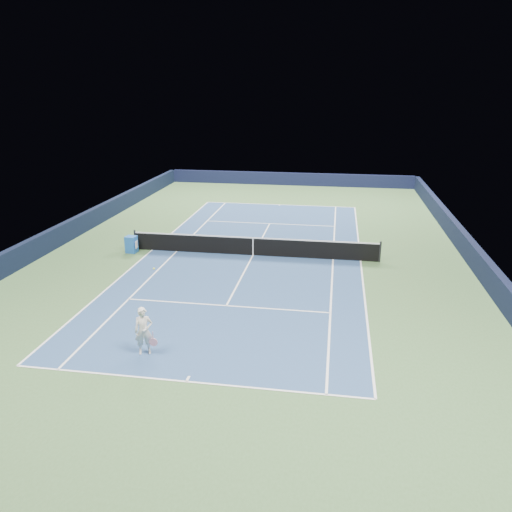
# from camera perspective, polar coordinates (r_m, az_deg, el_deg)

# --- Properties ---
(ground) EXTENTS (40.00, 40.00, 0.00)m
(ground) POSITION_cam_1_polar(r_m,az_deg,el_deg) (25.87, -0.34, 0.08)
(ground) COLOR #3A5B31
(ground) RESTS_ON ground
(wall_far) EXTENTS (22.00, 0.35, 1.10)m
(wall_far) POSITION_cam_1_polar(r_m,az_deg,el_deg) (44.85, 3.93, 8.78)
(wall_far) COLOR black
(wall_far) RESTS_ON ground
(wall_right) EXTENTS (0.35, 40.00, 1.10)m
(wall_right) POSITION_cam_1_polar(r_m,az_deg,el_deg) (26.25, 23.65, -0.00)
(wall_right) COLOR black
(wall_right) RESTS_ON ground
(wall_left) EXTENTS (0.35, 40.00, 1.10)m
(wall_left) POSITION_cam_1_polar(r_m,az_deg,el_deg) (29.43, -21.62, 2.18)
(wall_left) COLOR black
(wall_left) RESTS_ON ground
(court_surface) EXTENTS (10.97, 23.77, 0.01)m
(court_surface) POSITION_cam_1_polar(r_m,az_deg,el_deg) (25.87, -0.34, 0.09)
(court_surface) COLOR navy
(court_surface) RESTS_ON ground
(baseline_far) EXTENTS (10.97, 0.08, 0.00)m
(baseline_far) POSITION_cam_1_polar(r_m,az_deg,el_deg) (37.21, 2.72, 5.88)
(baseline_far) COLOR white
(baseline_far) RESTS_ON ground
(baseline_near) EXTENTS (10.97, 0.08, 0.00)m
(baseline_near) POSITION_cam_1_polar(r_m,az_deg,el_deg) (15.36, -7.97, -14.02)
(baseline_near) COLOR white
(baseline_near) RESTS_ON ground
(sideline_doubles_right) EXTENTS (0.08, 23.77, 0.00)m
(sideline_doubles_right) POSITION_cam_1_polar(r_m,az_deg,el_deg) (25.58, 11.87, -0.53)
(sideline_doubles_right) COLOR white
(sideline_doubles_right) RESTS_ON ground
(sideline_doubles_left) EXTENTS (0.08, 23.77, 0.00)m
(sideline_doubles_left) POSITION_cam_1_polar(r_m,az_deg,el_deg) (27.28, -11.78, 0.69)
(sideline_doubles_left) COLOR white
(sideline_doubles_left) RESTS_ON ground
(sideline_singles_right) EXTENTS (0.08, 23.77, 0.00)m
(sideline_singles_right) POSITION_cam_1_polar(r_m,az_deg,el_deg) (25.54, 8.80, -0.37)
(sideline_singles_right) COLOR white
(sideline_singles_right) RESTS_ON ground
(sideline_singles_left) EXTENTS (0.08, 23.77, 0.00)m
(sideline_singles_left) POSITION_cam_1_polar(r_m,az_deg,el_deg) (26.83, -9.04, 0.55)
(sideline_singles_left) COLOR white
(sideline_singles_left) RESTS_ON ground
(service_line_far) EXTENTS (8.23, 0.08, 0.00)m
(service_line_far) POSITION_cam_1_polar(r_m,az_deg,el_deg) (31.93, 1.57, 3.73)
(service_line_far) COLOR white
(service_line_far) RESTS_ON ground
(service_line_near) EXTENTS (8.23, 0.08, 0.00)m
(service_line_near) POSITION_cam_1_polar(r_m,az_deg,el_deg) (20.02, -3.41, -5.69)
(service_line_near) COLOR white
(service_line_near) RESTS_ON ground
(center_service_line) EXTENTS (0.08, 12.80, 0.00)m
(center_service_line) POSITION_cam_1_polar(r_m,az_deg,el_deg) (25.87, -0.34, 0.10)
(center_service_line) COLOR white
(center_service_line) RESTS_ON ground
(center_mark_far) EXTENTS (0.08, 0.30, 0.00)m
(center_mark_far) POSITION_cam_1_polar(r_m,az_deg,el_deg) (37.07, 2.69, 5.83)
(center_mark_far) COLOR white
(center_mark_far) RESTS_ON ground
(center_mark_near) EXTENTS (0.08, 0.30, 0.00)m
(center_mark_near) POSITION_cam_1_polar(r_m,az_deg,el_deg) (15.48, -7.80, -13.73)
(center_mark_near) COLOR white
(center_mark_near) RESTS_ON ground
(tennis_net) EXTENTS (12.90, 0.10, 1.07)m
(tennis_net) POSITION_cam_1_polar(r_m,az_deg,el_deg) (25.71, -0.34, 1.15)
(tennis_net) COLOR black
(tennis_net) RESTS_ON ground
(sponsor_cube) EXTENTS (0.61, 0.54, 0.88)m
(sponsor_cube) POSITION_cam_1_polar(r_m,az_deg,el_deg) (27.01, -14.04, 1.30)
(sponsor_cube) COLOR blue
(sponsor_cube) RESTS_ON ground
(tennis_player) EXTENTS (0.81, 1.32, 2.63)m
(tennis_player) POSITION_cam_1_polar(r_m,az_deg,el_deg) (16.67, -12.70, -8.36)
(tennis_player) COLOR silver
(tennis_player) RESTS_ON ground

